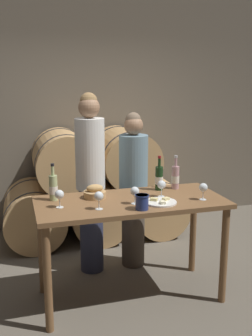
{
  "coord_description": "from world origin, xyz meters",
  "views": [
    {
      "loc": [
        -0.94,
        -3.09,
        1.92
      ],
      "look_at": [
        0.0,
        0.15,
        1.17
      ],
      "focal_mm": 42.0,
      "sensor_mm": 36.0,
      "label": 1
    }
  ],
  "objects_px": {
    "wine_bottle_rose": "(175,177)",
    "wine_glass_right": "(162,185)",
    "person_left": "(91,180)",
    "cheese_plate": "(161,202)",
    "person_right": "(133,188)",
    "wine_glass_center": "(135,192)",
    "wine_glass_far_right": "(203,188)",
    "tasting_table": "(131,214)",
    "bread_basket": "(95,193)",
    "wine_bottle_red": "(159,178)",
    "wine_bottle_white": "(53,187)",
    "wine_glass_far_left": "(59,195)",
    "wine_glass_left": "(99,197)",
    "blue_crock": "(142,201)"
  },
  "relations": [
    {
      "from": "wine_bottle_red",
      "to": "cheese_plate",
      "type": "distance_m",
      "value": 0.42
    },
    {
      "from": "cheese_plate",
      "to": "person_right",
      "type": "bearing_deg",
      "value": 90.1
    },
    {
      "from": "bread_basket",
      "to": "wine_glass_far_right",
      "type": "xyz_separation_m",
      "value": [
        0.88,
        -0.32,
        0.06
      ]
    },
    {
      "from": "blue_crock",
      "to": "tasting_table",
      "type": "bearing_deg",
      "value": 92.59
    },
    {
      "from": "wine_bottle_rose",
      "to": "wine_glass_right",
      "type": "height_order",
      "value": "wine_bottle_rose"
    },
    {
      "from": "wine_glass_left",
      "to": "wine_glass_far_right",
      "type": "distance_m",
      "value": 0.91
    },
    {
      "from": "person_right",
      "to": "wine_bottle_rose",
      "type": "distance_m",
      "value": 0.52
    },
    {
      "from": "tasting_table",
      "to": "wine_bottle_white",
      "type": "relative_size",
      "value": 5.07
    },
    {
      "from": "wine_bottle_red",
      "to": "wine_glass_far_left",
      "type": "bearing_deg",
      "value": -164.55
    },
    {
      "from": "tasting_table",
      "to": "person_right",
      "type": "relative_size",
      "value": 1.01
    },
    {
      "from": "person_right",
      "to": "wine_glass_center",
      "type": "xyz_separation_m",
      "value": [
        -0.22,
        -0.73,
        0.19
      ]
    },
    {
      "from": "wine_bottle_red",
      "to": "wine_bottle_white",
      "type": "xyz_separation_m",
      "value": [
        -0.98,
        -0.05,
        -0.0
      ]
    },
    {
      "from": "person_left",
      "to": "bread_basket",
      "type": "relative_size",
      "value": 9.25
    },
    {
      "from": "wine_glass_far_left",
      "to": "wine_glass_left",
      "type": "xyz_separation_m",
      "value": [
        0.29,
        -0.13,
        0.0
      ]
    },
    {
      "from": "person_left",
      "to": "wine_glass_right",
      "type": "relative_size",
      "value": 12.28
    },
    {
      "from": "tasting_table",
      "to": "person_right",
      "type": "bearing_deg",
      "value": 70.71
    },
    {
      "from": "person_left",
      "to": "wine_glass_far_right",
      "type": "bearing_deg",
      "value": -43.49
    },
    {
      "from": "person_left",
      "to": "wine_glass_center",
      "type": "height_order",
      "value": "person_left"
    },
    {
      "from": "wine_bottle_white",
      "to": "wine_glass_far_left",
      "type": "distance_m",
      "value": 0.22
    },
    {
      "from": "person_right",
      "to": "bread_basket",
      "type": "xyz_separation_m",
      "value": [
        -0.5,
        -0.46,
        0.13
      ]
    },
    {
      "from": "wine_bottle_red",
      "to": "wine_glass_far_right",
      "type": "distance_m",
      "value": 0.47
    },
    {
      "from": "wine_bottle_red",
      "to": "wine_glass_right",
      "type": "relative_size",
      "value": 2.2
    },
    {
      "from": "tasting_table",
      "to": "wine_glass_far_left",
      "type": "height_order",
      "value": "wine_glass_far_left"
    },
    {
      "from": "wine_bottle_white",
      "to": "bread_basket",
      "type": "distance_m",
      "value": 0.36
    },
    {
      "from": "tasting_table",
      "to": "bread_basket",
      "type": "distance_m",
      "value": 0.36
    },
    {
      "from": "person_right",
      "to": "wine_bottle_red",
      "type": "distance_m",
      "value": 0.45
    },
    {
      "from": "person_right",
      "to": "cheese_plate",
      "type": "relative_size",
      "value": 6.03
    },
    {
      "from": "wine_bottle_white",
      "to": "bread_basket",
      "type": "xyz_separation_m",
      "value": [
        0.35,
        -0.03,
        -0.07
      ]
    },
    {
      "from": "person_left",
      "to": "cheese_plate",
      "type": "relative_size",
      "value": 6.77
    },
    {
      "from": "person_left",
      "to": "wine_glass_far_left",
      "type": "bearing_deg",
      "value": -120.45
    },
    {
      "from": "person_left",
      "to": "wine_glass_far_right",
      "type": "distance_m",
      "value": 1.14
    },
    {
      "from": "wine_glass_far_left",
      "to": "wine_glass_center",
      "type": "distance_m",
      "value": 0.61
    },
    {
      "from": "person_right",
      "to": "wine_glass_far_left",
      "type": "height_order",
      "value": "person_right"
    },
    {
      "from": "wine_bottle_white",
      "to": "cheese_plate",
      "type": "height_order",
      "value": "wine_bottle_white"
    },
    {
      "from": "wine_bottle_white",
      "to": "wine_glass_left",
      "type": "height_order",
      "value": "wine_bottle_white"
    },
    {
      "from": "wine_bottle_white",
      "to": "wine_glass_far_left",
      "type": "xyz_separation_m",
      "value": [
        0.02,
        -0.21,
        -0.01
      ]
    },
    {
      "from": "person_right",
      "to": "wine_glass_far_right",
      "type": "distance_m",
      "value": 0.89
    },
    {
      "from": "bread_basket",
      "to": "cheese_plate",
      "type": "xyz_separation_m",
      "value": [
        0.5,
        -0.3,
        -0.04
      ]
    },
    {
      "from": "person_left",
      "to": "cheese_plate",
      "type": "bearing_deg",
      "value": -59.89
    },
    {
      "from": "wine_glass_far_left",
      "to": "wine_glass_center",
      "type": "relative_size",
      "value": 1.0
    },
    {
      "from": "wine_glass_right",
      "to": "wine_glass_far_left",
      "type": "bearing_deg",
      "value": -176.8
    },
    {
      "from": "tasting_table",
      "to": "blue_crock",
      "type": "distance_m",
      "value": 0.33
    },
    {
      "from": "person_right",
      "to": "wine_glass_right",
      "type": "bearing_deg",
      "value": -83.12
    },
    {
      "from": "wine_bottle_rose",
      "to": "bread_basket",
      "type": "bearing_deg",
      "value": -174.28
    },
    {
      "from": "wine_bottle_rose",
      "to": "tasting_table",
      "type": "bearing_deg",
      "value": -155.58
    },
    {
      "from": "tasting_table",
      "to": "person_right",
      "type": "xyz_separation_m",
      "value": [
        0.22,
        0.62,
        0.05
      ]
    },
    {
      "from": "wine_bottle_white",
      "to": "wine_bottle_rose",
      "type": "distance_m",
      "value": 1.15
    },
    {
      "from": "cheese_plate",
      "to": "wine_glass_right",
      "type": "distance_m",
      "value": 0.21
    },
    {
      "from": "wine_bottle_white",
      "to": "wine_glass_right",
      "type": "bearing_deg",
      "value": -10.11
    },
    {
      "from": "bread_basket",
      "to": "cheese_plate",
      "type": "height_order",
      "value": "bread_basket"
    }
  ]
}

